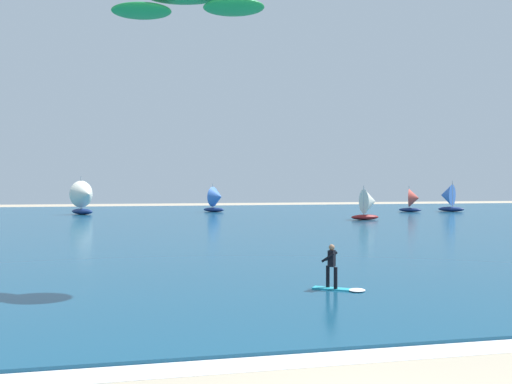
{
  "coord_description": "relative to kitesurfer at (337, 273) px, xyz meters",
  "views": [
    {
      "loc": [
        -3.68,
        -8.06,
        3.99
      ],
      "look_at": [
        1.04,
        13.41,
        3.69
      ],
      "focal_mm": 38.99,
      "sensor_mm": 36.0,
      "label": 1
    }
  ],
  "objects": [
    {
      "name": "sailboat_heeled_over",
      "position": [
        31.4,
        52.67,
        1.09
      ],
      "size": [
        3.32,
        3.06,
        3.69
      ],
      "color": "navy",
      "rests_on": "ocean"
    },
    {
      "name": "ocean",
      "position": [
        -3.64,
        38.12,
        -0.65
      ],
      "size": [
        160.0,
        90.0,
        0.1
      ],
      "primitive_type": "cube",
      "color": "navy",
      "rests_on": "ground"
    },
    {
      "name": "sailboat_leading",
      "position": [
        36.89,
        52.87,
        1.41
      ],
      "size": [
        3.82,
        3.92,
        4.39
      ],
      "color": "navy",
      "rests_on": "ocean"
    },
    {
      "name": "kite",
      "position": [
        -5.26,
        2.57,
        10.38
      ],
      "size": [
        6.4,
        3.86,
        0.93
      ],
      "color": "#198C3F"
    },
    {
      "name": "sailboat_outermost",
      "position": [
        4.11,
        58.52,
        1.23
      ],
      "size": [
        3.58,
        3.48,
        4.01
      ],
      "color": "navy",
      "rests_on": "ocean"
    },
    {
      "name": "kitesurfer",
      "position": [
        0.0,
        0.0,
        0.0
      ],
      "size": [
        1.92,
        1.59,
        1.67
      ],
      "color": "#26B2CC",
      "rests_on": "ocean"
    },
    {
      "name": "sailboat_mid_right",
      "position": [
        17.92,
        37.55,
        1.13
      ],
      "size": [
        3.19,
        2.68,
        3.78
      ],
      "color": "maroon",
      "rests_on": "ocean"
    },
    {
      "name": "sailboat_far_left",
      "position": [
        -13.52,
        55.33,
        1.65
      ],
      "size": [
        4.23,
        4.42,
        4.92
      ],
      "color": "navy",
      "rests_on": "ocean"
    },
    {
      "name": "shoreline_foam",
      "position": [
        -0.82,
        -6.84,
        -0.7
      ],
      "size": [
        91.96,
        2.07,
        0.01
      ],
      "primitive_type": "cube",
      "color": "white",
      "rests_on": "ground"
    }
  ]
}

